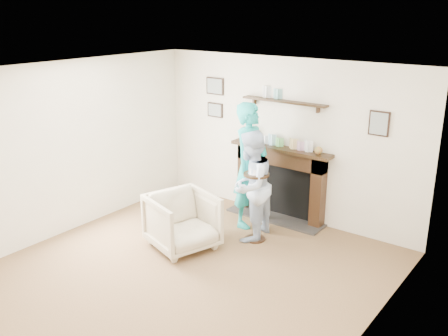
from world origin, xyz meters
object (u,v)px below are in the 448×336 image
at_px(man, 250,237).
at_px(woman, 249,223).
at_px(armchair, 183,247).
at_px(pedestal_table, 256,193).

distance_m(man, woman, 0.49).
distance_m(armchair, woman, 1.25).
distance_m(woman, pedestal_table, 0.91).
bearing_deg(pedestal_table, armchair, -129.78).
relative_size(woman, pedestal_table, 1.64).
height_order(man, pedestal_table, pedestal_table).
xyz_separation_m(armchair, man, (0.57, 0.81, 0.00)).
bearing_deg(pedestal_table, man, 175.14).
bearing_deg(woman, armchair, 162.68).
xyz_separation_m(woman, pedestal_table, (0.38, -0.42, 0.71)).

